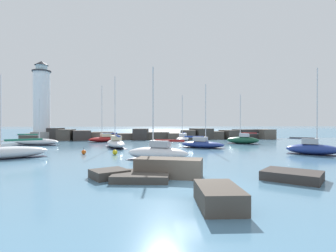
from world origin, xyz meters
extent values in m
plane|color=teal|center=(0.00, 0.00, 0.00)|extent=(600.00, 600.00, 0.00)
cube|color=teal|center=(0.00, 104.50, 0.00)|extent=(400.00, 116.00, 0.01)
cube|color=#4C443D|center=(-25.33, 44.82, 0.70)|extent=(4.10, 5.63, 1.39)
cube|color=#383330|center=(-21.57, 44.89, 1.30)|extent=(4.43, 4.13, 2.60)
cube|color=#4C443D|center=(-18.41, 43.87, 1.15)|extent=(3.28, 4.07, 2.31)
cube|color=#383330|center=(-15.19, 43.91, 1.03)|extent=(4.77, 6.23, 2.07)
cube|color=brown|center=(-10.96, 45.25, 0.85)|extent=(4.67, 5.07, 1.69)
cube|color=#4C443D|center=(-6.58, 44.37, 0.69)|extent=(5.25, 3.93, 1.38)
cube|color=#383330|center=(-2.43, 43.70, 1.21)|extent=(3.65, 5.07, 2.42)
cube|color=#4C443D|center=(1.25, 44.79, 0.81)|extent=(5.25, 4.17, 1.63)
cube|color=brown|center=(5.53, 44.03, 0.69)|extent=(4.14, 4.82, 1.37)
cube|color=#423D38|center=(8.28, 44.31, 1.04)|extent=(4.21, 5.76, 2.07)
cube|color=#423D38|center=(11.60, 45.11, 1.21)|extent=(4.89, 5.95, 2.41)
cube|color=#4C443D|center=(14.90, 44.58, 0.88)|extent=(4.45, 4.36, 1.76)
cube|color=#4C443D|center=(18.58, 44.98, 1.01)|extent=(4.40, 5.42, 2.02)
cube|color=#383330|center=(22.43, 45.15, 1.09)|extent=(5.60, 5.09, 2.17)
cube|color=brown|center=(26.59, 43.75, 1.10)|extent=(3.79, 4.67, 2.21)
cylinder|color=gray|center=(-23.50, 44.25, 0.90)|extent=(4.50, 4.50, 1.80)
cylinder|color=white|center=(-23.50, 44.25, 8.20)|extent=(3.33, 3.33, 12.80)
cylinder|color=#232328|center=(-23.50, 44.25, 14.72)|extent=(3.83, 3.83, 0.25)
cylinder|color=silver|center=(-23.50, 44.25, 15.42)|extent=(2.33, 2.33, 1.15)
cone|color=#232328|center=(-23.50, 44.25, 16.45)|extent=(2.83, 2.83, 0.90)
cube|color=#4C443D|center=(0.04, -3.69, 0.43)|extent=(1.97, 3.16, 0.87)
cube|color=#423D38|center=(-5.21, 2.85, 0.28)|extent=(2.83, 2.74, 0.55)
cube|color=#383330|center=(6.27, 0.82, 0.29)|extent=(4.20, 4.17, 0.58)
cube|color=brown|center=(-1.32, 2.67, 0.63)|extent=(4.70, 3.02, 1.25)
cube|color=#423D38|center=(-3.13, 2.06, 0.23)|extent=(3.90, 3.38, 0.45)
ellipsoid|color=white|center=(-1.39, 10.98, 0.63)|extent=(6.57, 4.56, 1.27)
cube|color=black|center=(-1.39, 10.98, 0.01)|extent=(6.27, 4.39, 0.03)
cube|color=#B2B2B7|center=(-1.10, 10.85, 1.59)|extent=(2.20, 1.87, 0.64)
cylinder|color=silver|center=(-1.81, 11.17, 5.20)|extent=(0.12, 0.12, 7.87)
cylinder|color=#BCBCC1|center=(-0.25, 10.47, 1.82)|extent=(3.16, 1.49, 0.10)
cube|color=maroon|center=(-0.25, 10.47, 1.92)|extent=(2.73, 1.37, 0.20)
ellipsoid|color=white|center=(-6.50, 25.09, 0.57)|extent=(4.09, 8.45, 1.15)
cube|color=black|center=(-6.50, 25.09, 0.01)|extent=(3.96, 8.04, 0.03)
cube|color=beige|center=(-6.40, 24.69, 1.47)|extent=(1.78, 2.67, 0.64)
cylinder|color=silver|center=(-6.64, 25.68, 5.93)|extent=(0.12, 0.12, 9.57)
cylinder|color=#BCBCC1|center=(-6.12, 23.50, 1.70)|extent=(1.14, 4.38, 0.10)
cube|color=navy|center=(-6.12, 23.50, 1.80)|extent=(1.08, 3.75, 0.20)
ellipsoid|color=white|center=(-16.39, 13.60, 0.61)|extent=(7.44, 5.54, 1.22)
cube|color=black|center=(-16.39, 13.60, 0.01)|extent=(7.10, 5.31, 0.03)
cylinder|color=silver|center=(-16.88, 13.31, 4.87)|extent=(0.12, 0.12, 7.30)
cylinder|color=#BCBCC1|center=(-15.10, 14.40, 1.77)|extent=(3.61, 2.27, 0.10)
cube|color=#1E664C|center=(-15.10, 14.40, 1.87)|extent=(3.13, 2.03, 0.20)
ellipsoid|color=navy|center=(16.63, 13.17, 0.60)|extent=(5.66, 5.06, 1.21)
cube|color=black|center=(16.63, 13.17, 0.01)|extent=(5.41, 4.86, 0.03)
cube|color=#B2B2B7|center=(16.41, 13.34, 1.53)|extent=(2.01, 1.92, 0.64)
cylinder|color=silver|center=(16.96, 12.91, 5.54)|extent=(0.12, 0.12, 8.67)
cylinder|color=#BCBCC1|center=(15.74, 13.87, 1.76)|extent=(2.49, 1.99, 0.10)
cube|color=#4C4C51|center=(15.74, 13.87, 1.86)|extent=(2.18, 1.78, 0.20)
ellipsoid|color=#195138|center=(15.22, 29.69, 0.62)|extent=(5.95, 4.59, 1.24)
cube|color=black|center=(15.22, 29.69, 0.01)|extent=(5.68, 4.42, 0.03)
cube|color=silver|center=(15.47, 29.56, 1.56)|extent=(2.05, 1.87, 0.64)
cylinder|color=silver|center=(14.86, 29.88, 4.98)|extent=(0.12, 0.12, 7.48)
cylinder|color=#BCBCC1|center=(16.20, 29.16, 1.79)|extent=(2.74, 1.52, 0.10)
cube|color=maroon|center=(16.20, 29.16, 1.89)|extent=(2.38, 1.40, 0.20)
ellipsoid|color=silver|center=(-19.85, 30.98, 0.55)|extent=(7.99, 3.99, 1.10)
cube|color=black|center=(-19.85, 30.98, 0.01)|extent=(7.60, 3.85, 0.03)
cylinder|color=silver|center=(-19.29, 30.84, 4.37)|extent=(0.12, 0.12, 6.55)
cylinder|color=#BCBCC1|center=(-21.34, 31.37, 1.65)|extent=(4.12, 1.17, 0.10)
cube|color=#1E664C|center=(-21.34, 31.37, 1.75)|extent=(3.53, 1.10, 0.20)
ellipsoid|color=maroon|center=(-9.66, 37.68, 0.49)|extent=(6.47, 5.04, 0.98)
cube|color=black|center=(-9.66, 37.68, 0.01)|extent=(6.17, 4.84, 0.03)
cube|color=beige|center=(-9.39, 37.84, 1.30)|extent=(2.20, 1.94, 0.64)
cylinder|color=silver|center=(-10.06, 37.43, 5.96)|extent=(0.12, 0.12, 9.95)
cylinder|color=#BCBCC1|center=(-8.58, 38.34, 1.53)|extent=(3.03, 1.91, 0.10)
cube|color=navy|center=(-8.58, 38.34, 1.63)|extent=(2.63, 1.72, 0.20)
ellipsoid|color=white|center=(5.91, 37.77, 0.46)|extent=(4.31, 6.47, 0.92)
cube|color=black|center=(5.91, 37.77, 0.01)|extent=(4.15, 6.17, 0.03)
cube|color=silver|center=(6.02, 38.05, 1.24)|extent=(1.82, 2.15, 0.64)
cylinder|color=silver|center=(5.75, 37.34, 5.08)|extent=(0.12, 0.12, 8.33)
cylinder|color=#BCBCC1|center=(6.35, 38.90, 1.47)|extent=(1.29, 3.14, 0.10)
cube|color=navy|center=(6.35, 38.90, 1.57)|extent=(1.21, 2.71, 0.20)
ellipsoid|color=navy|center=(6.18, 22.88, 0.48)|extent=(6.69, 5.50, 0.97)
cube|color=black|center=(6.18, 22.88, 0.01)|extent=(6.39, 5.28, 0.03)
cube|color=#B2B2B7|center=(5.91, 23.06, 1.29)|extent=(2.32, 2.13, 0.64)
cylinder|color=silver|center=(6.59, 22.62, 5.13)|extent=(0.12, 0.12, 8.32)
cylinder|color=#BCBCC1|center=(5.10, 23.60, 1.52)|extent=(3.04, 2.05, 0.10)
cube|color=navy|center=(5.10, 23.60, 1.62)|extent=(2.64, 1.84, 0.20)
sphere|color=yellow|center=(-5.87, 15.83, 0.29)|extent=(0.57, 0.57, 0.57)
cylinder|color=black|center=(-5.87, 15.83, 0.67)|extent=(0.04, 0.04, 0.20)
sphere|color=#EA5914|center=(-9.48, 16.60, 0.26)|extent=(0.52, 0.52, 0.52)
cylinder|color=black|center=(-9.48, 16.60, 0.62)|extent=(0.04, 0.04, 0.20)
camera|label=1|loc=(-3.46, -14.53, 3.55)|focal=28.00mm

